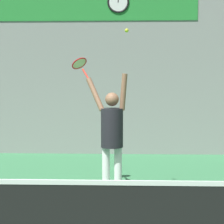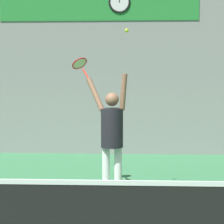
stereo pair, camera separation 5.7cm
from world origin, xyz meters
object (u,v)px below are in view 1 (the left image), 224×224
object	(u,v)px
tennis_racket	(80,65)
tennis_ball	(127,30)
tennis_player	(112,132)
scoreboard_clock	(118,2)

from	to	relation	value
tennis_racket	tennis_ball	size ratio (longest dim) A/B	5.96
tennis_player	tennis_racket	world-z (taller)	tennis_racket
tennis_racket	tennis_ball	xyz separation A→B (m)	(0.81, -0.42, 0.53)
tennis_racket	tennis_ball	world-z (taller)	tennis_ball
tennis_player	tennis_racket	bearing A→B (deg)	148.49
scoreboard_clock	tennis_racket	world-z (taller)	scoreboard_clock
tennis_player	tennis_ball	world-z (taller)	tennis_ball
scoreboard_clock	tennis_racket	size ratio (longest dim) A/B	1.47
scoreboard_clock	tennis_ball	distance (m)	4.11
tennis_player	scoreboard_clock	bearing A→B (deg)	89.69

